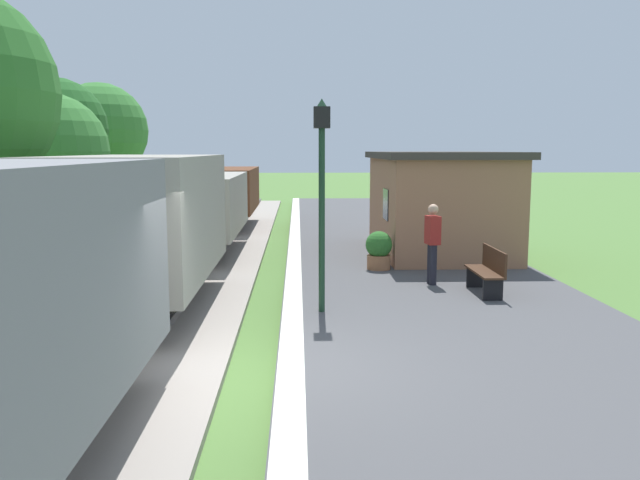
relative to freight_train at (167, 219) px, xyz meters
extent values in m
plane|color=#517A38|center=(2.40, -6.25, -1.55)|extent=(160.00, 160.00, 0.00)
cube|color=#4C4C4F|center=(5.60, -6.25, -1.43)|extent=(6.00, 60.00, 0.25)
cube|color=silver|center=(2.80, -6.25, -1.30)|extent=(0.36, 60.00, 0.01)
cube|color=#9E9389|center=(0.00, -6.25, -1.49)|extent=(3.80, 60.00, 0.12)
cube|color=slate|center=(0.72, -6.25, -1.36)|extent=(0.07, 60.00, 0.14)
cube|color=slate|center=(-0.72, -6.25, -1.36)|extent=(0.07, 60.00, 0.14)
cylinder|color=black|center=(0.00, -7.30, -0.87)|extent=(1.56, 0.84, 0.84)
cylinder|color=black|center=(0.00, -6.14, -0.62)|extent=(0.20, 0.30, 0.20)
cube|color=gray|center=(0.00, -2.49, 0.33)|extent=(2.50, 5.60, 2.20)
cube|color=black|center=(0.00, -2.49, -0.62)|extent=(2.10, 5.15, 0.50)
cylinder|color=black|center=(0.00, -0.70, -0.87)|extent=(1.56, 0.84, 0.84)
cylinder|color=black|center=(0.00, -4.28, -0.87)|extent=(1.56, 0.84, 0.84)
cylinder|color=black|center=(0.00, 0.46, -0.62)|extent=(0.20, 0.30, 0.20)
cylinder|color=black|center=(0.00, -5.44, -0.62)|extent=(0.20, 0.30, 0.20)
cube|color=gray|center=(0.00, 4.11, 0.03)|extent=(2.50, 5.60, 1.60)
cube|color=black|center=(0.00, 4.11, -0.62)|extent=(2.10, 5.15, 0.50)
cylinder|color=black|center=(0.00, 5.90, -0.87)|extent=(1.56, 0.84, 0.84)
cylinder|color=black|center=(0.00, 2.32, -0.87)|extent=(1.56, 0.84, 0.84)
cylinder|color=black|center=(0.00, 7.06, -0.62)|extent=(0.20, 0.30, 0.20)
cylinder|color=black|center=(0.00, 1.16, -0.62)|extent=(0.20, 0.30, 0.20)
cube|color=brown|center=(0.00, 10.71, 0.03)|extent=(2.50, 5.60, 1.60)
cube|color=black|center=(0.00, 10.71, -0.62)|extent=(2.10, 5.15, 0.50)
cylinder|color=black|center=(0.00, 12.50, -0.87)|extent=(1.56, 0.84, 0.84)
cylinder|color=black|center=(0.00, 8.92, -0.87)|extent=(1.56, 0.84, 0.84)
cylinder|color=black|center=(0.00, 13.66, -0.62)|extent=(0.20, 0.30, 0.20)
cylinder|color=black|center=(0.00, 7.76, -0.62)|extent=(0.20, 0.30, 0.20)
cube|color=#9E6B4C|center=(6.80, 3.43, 0.00)|extent=(3.20, 5.50, 2.60)
cube|color=#3D3833|center=(6.80, 3.43, 1.39)|extent=(3.50, 5.80, 0.18)
cube|color=black|center=(5.19, 2.33, 0.13)|extent=(0.03, 0.90, 0.80)
cube|color=#422819|center=(6.59, -1.93, -0.86)|extent=(0.42, 1.50, 0.04)
cube|color=#422819|center=(6.78, -1.93, -0.62)|extent=(0.04, 1.50, 0.45)
cube|color=black|center=(6.59, -2.53, -1.09)|extent=(0.38, 0.06, 0.42)
cube|color=black|center=(6.59, -1.33, -1.09)|extent=(0.38, 0.06, 0.42)
cube|color=#422819|center=(6.59, 8.32, -0.86)|extent=(0.42, 1.50, 0.04)
cube|color=#422819|center=(6.78, 8.32, -0.62)|extent=(0.04, 1.50, 0.45)
cube|color=black|center=(6.59, 7.72, -1.09)|extent=(0.38, 0.06, 0.42)
cube|color=black|center=(6.59, 8.92, -1.09)|extent=(0.38, 0.06, 0.42)
cylinder|color=black|center=(5.75, -1.06, -0.87)|extent=(0.15, 0.15, 0.86)
cylinder|color=black|center=(5.73, -0.90, -0.87)|extent=(0.15, 0.15, 0.86)
cube|color=maroon|center=(5.74, -0.98, -0.14)|extent=(0.29, 0.41, 0.60)
sphere|color=tan|center=(5.74, -0.98, 0.30)|extent=(0.22, 0.22, 0.22)
cylinder|color=#9E6642|center=(4.83, 0.81, -1.13)|extent=(0.56, 0.56, 0.34)
sphere|color=#2D6B28|center=(4.83, 0.81, -0.71)|extent=(0.64, 0.64, 0.64)
cylinder|color=#193823|center=(3.32, -3.26, 0.30)|extent=(0.11, 0.11, 3.20)
cube|color=black|center=(3.32, -3.26, 2.08)|extent=(0.28, 0.28, 0.36)
sphere|color=#F2E5BF|center=(3.32, -3.26, 2.08)|extent=(0.20, 0.20, 0.20)
cone|color=#193823|center=(3.32, -3.26, 2.32)|extent=(0.20, 0.20, 0.16)
cylinder|color=#4C3823|center=(-4.13, 4.39, -0.65)|extent=(0.28, 0.28, 1.81)
sphere|color=#387A33|center=(-4.13, 4.39, 1.49)|extent=(3.29, 3.29, 3.29)
cylinder|color=#4C3823|center=(-6.26, 10.82, -0.34)|extent=(0.28, 0.28, 2.42)
sphere|color=#235B23|center=(-6.26, 10.82, 2.31)|extent=(3.86, 3.86, 3.86)
cylinder|color=#4C3823|center=(-6.75, 18.02, -0.42)|extent=(0.28, 0.28, 2.28)
sphere|color=#387A33|center=(-6.75, 18.02, 2.46)|extent=(4.63, 4.63, 4.63)
camera|label=1|loc=(2.90, -14.49, 1.53)|focal=36.55mm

